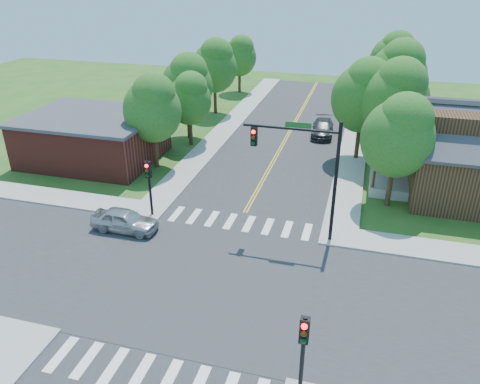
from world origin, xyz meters
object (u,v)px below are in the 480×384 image
(signal_mast_ne, at_px, (306,161))
(signal_pole_se, at_px, (303,343))
(car_dgrey, at_px, (323,129))
(car_silver, at_px, (125,221))
(signal_pole_nw, at_px, (149,178))

(signal_mast_ne, xyz_separation_m, signal_pole_se, (1.69, -11.21, -2.19))
(signal_pole_se, relative_size, car_dgrey, 0.79)
(car_silver, xyz_separation_m, car_dgrey, (9.45, 20.40, -0.00))
(signal_pole_se, distance_m, car_silver, 15.18)
(signal_pole_se, distance_m, signal_pole_nw, 15.84)
(car_silver, bearing_deg, signal_pole_nw, -20.24)
(signal_mast_ne, height_order, car_dgrey, signal_mast_ne)
(signal_pole_se, bearing_deg, signal_mast_ne, 98.56)
(signal_mast_ne, bearing_deg, signal_pole_se, -81.44)
(car_dgrey, bearing_deg, signal_mast_ne, -90.72)
(signal_mast_ne, bearing_deg, car_dgrey, 92.62)
(car_dgrey, bearing_deg, car_silver, -118.21)
(signal_mast_ne, bearing_deg, signal_pole_nw, -179.93)
(signal_pole_se, height_order, car_silver, signal_pole_se)
(car_dgrey, bearing_deg, signal_pole_nw, -118.68)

